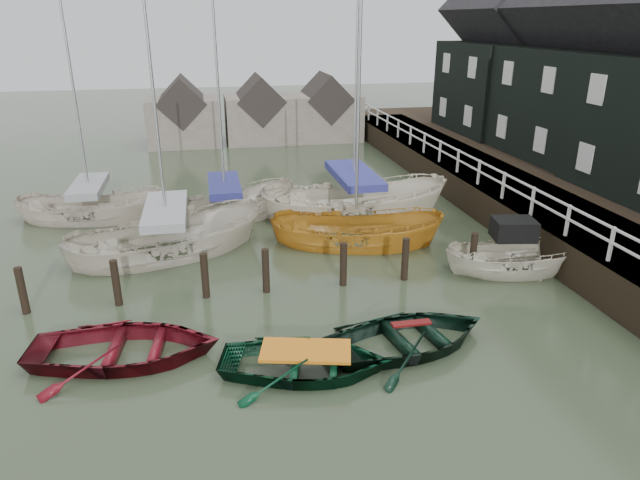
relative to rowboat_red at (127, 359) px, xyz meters
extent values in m
plane|color=#313B25|center=(4.97, 0.00, 0.00)|extent=(120.00, 120.00, 0.00)
cube|color=black|center=(14.47, 10.00, 1.40)|extent=(3.00, 32.00, 0.20)
cube|color=silver|center=(12.97, 10.00, 2.45)|extent=(0.06, 32.00, 0.06)
cube|color=silver|center=(12.97, 10.00, 2.05)|extent=(0.06, 32.00, 0.06)
cube|color=black|center=(19.97, 10.00, 0.00)|extent=(14.00, 38.00, 1.50)
cube|color=black|center=(19.97, 12.00, 4.00)|extent=(6.00, 7.00, 5.00)
cube|color=black|center=(19.97, 12.00, 8.25)|extent=(6.11, 7.14, 6.11)
cube|color=black|center=(19.97, 19.00, 4.00)|extent=(6.40, 7.00, 5.00)
cube|color=black|center=(19.97, 19.00, 8.25)|extent=(6.52, 7.14, 6.52)
cylinder|color=black|center=(-3.03, 3.00, 0.50)|extent=(0.22, 0.22, 1.80)
cylinder|color=black|center=(-0.53, 3.00, 0.50)|extent=(0.22, 0.22, 1.80)
cylinder|color=black|center=(1.97, 3.00, 0.50)|extent=(0.22, 0.22, 1.80)
cylinder|color=black|center=(3.77, 3.00, 0.50)|extent=(0.22, 0.22, 1.80)
cylinder|color=black|center=(6.17, 3.00, 0.50)|extent=(0.22, 0.22, 1.80)
cylinder|color=black|center=(8.17, 3.00, 0.50)|extent=(0.22, 0.22, 1.80)
cylinder|color=black|center=(10.47, 3.00, 0.50)|extent=(0.22, 0.22, 1.80)
cube|color=#665B51|center=(0.97, 26.00, 1.50)|extent=(4.50, 4.00, 3.00)
cube|color=#282321|center=(0.97, 26.00, 2.80)|extent=(3.18, 4.08, 3.18)
cube|color=#665B51|center=(5.97, 26.00, 1.50)|extent=(4.50, 4.00, 3.00)
cube|color=#282321|center=(5.97, 26.00, 2.80)|extent=(3.18, 4.08, 3.18)
cube|color=#665B51|center=(10.47, 26.00, 1.50)|extent=(4.50, 4.00, 3.00)
cube|color=#282321|center=(10.47, 26.00, 2.80)|extent=(3.18, 4.08, 3.18)
imported|color=#570C15|center=(0.00, 0.00, 0.00)|extent=(4.87, 3.72, 0.94)
imported|color=black|center=(4.20, -1.41, 0.00)|extent=(4.59, 3.75, 0.83)
imported|color=black|center=(6.97, -0.86, 0.00)|extent=(4.76, 3.78, 0.89)
imported|color=beige|center=(11.77, 2.75, 0.00)|extent=(4.67, 2.45, 1.72)
cube|color=black|center=(11.77, 2.95, 1.47)|extent=(1.46, 1.22, 0.65)
imported|color=beige|center=(0.75, 6.66, 0.00)|extent=(7.49, 4.56, 2.71)
cylinder|color=#B2B2B7|center=(0.75, 6.66, 5.37)|extent=(0.10, 0.10, 7.75)
cube|color=gray|center=(0.75, 6.66, 1.61)|extent=(4.11, 2.46, 0.30)
imported|color=#B8AE9D|center=(2.89, 10.05, 0.00)|extent=(6.70, 4.38, 2.42)
cylinder|color=#B2B2B7|center=(2.89, 10.05, 5.56)|extent=(0.10, 0.10, 8.46)
cube|color=navy|center=(2.89, 10.05, 1.45)|extent=(3.67, 2.37, 0.30)
imported|color=#BC7D23|center=(7.44, 6.31, 0.00)|extent=(6.74, 4.11, 2.44)
cylinder|color=#B2B2B7|center=(7.44, 6.31, 5.05)|extent=(0.10, 0.10, 7.41)
imported|color=beige|center=(8.16, 9.40, 0.00)|extent=(8.09, 3.82, 3.01)
cylinder|color=#B2B2B7|center=(8.16, 9.40, 6.49)|extent=(0.10, 0.10, 9.67)
cube|color=navy|center=(8.16, 9.40, 1.78)|extent=(4.44, 2.05, 0.30)
imported|color=beige|center=(-2.52, 11.17, 0.00)|extent=(6.34, 3.13, 2.34)
cylinder|color=#B2B2B7|center=(-2.52, 11.17, 5.49)|extent=(0.10, 0.10, 8.40)
cube|color=gray|center=(-2.52, 11.17, 1.41)|extent=(3.48, 1.68, 0.30)
camera|label=1|loc=(2.26, -12.62, 7.76)|focal=32.00mm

